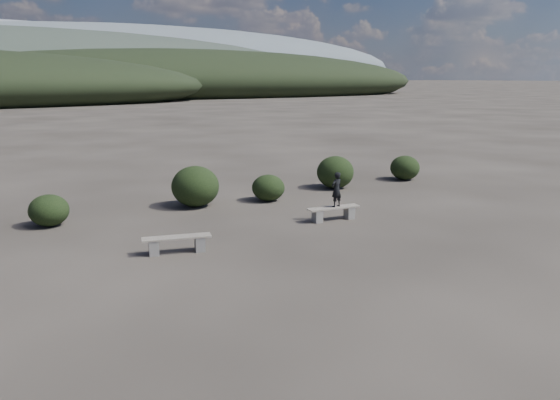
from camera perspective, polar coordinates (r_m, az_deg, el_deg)
ground at (r=11.55m, az=11.13°, el=-8.39°), size 1200.00×1200.00×0.00m
bench_left at (r=13.29m, az=-10.72°, el=-4.43°), size 1.67×0.69×0.41m
bench_right at (r=16.07m, az=5.61°, el=-1.28°), size 1.63×0.46×0.40m
seated_person at (r=15.97m, az=5.92°, el=1.09°), size 0.42×0.32×1.02m
shrub_a at (r=16.68m, az=-23.00°, el=-1.00°), size 1.10×1.10×0.90m
shrub_b at (r=17.87m, az=-8.84°, el=1.42°), size 1.54×1.54×1.32m
shrub_c at (r=18.52m, az=-1.23°, el=1.29°), size 1.12×1.12×0.89m
shrub_d at (r=20.73m, az=5.80°, el=2.92°), size 1.40×1.40×1.22m
shrub_e at (r=22.92m, az=12.92°, el=3.31°), size 1.19×1.19×0.99m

